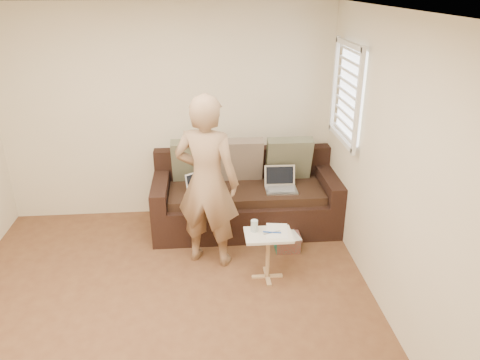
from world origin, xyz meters
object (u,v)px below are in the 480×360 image
Objects in this scene: person at (207,182)px; drinking_glass at (254,226)px; laptop_silver at (281,191)px; laptop_white at (202,192)px; striped_box at (287,241)px; sofa at (246,194)px; side_table at (268,256)px.

person is 15.35× the size of drinking_glass.
laptop_silver reaches higher than laptop_white.
drinking_glass is at bearing -132.75° from striped_box.
sofa is 5.98× the size of laptop_silver.
striped_box is at bearing -54.25° from sofa.
laptop_white is 2.53× the size of drinking_glass.
sofa is at bearing -102.82° from person.
laptop_silver is at bearing 73.19° from side_table.
laptop_silver is at bearing 64.78° from drinking_glass.
person is at bearing -119.28° from laptop_white.
laptop_silver is at bearing -35.99° from laptop_white.
laptop_silver is 0.20× the size of person.
person is at bearing -144.63° from laptop_silver.
laptop_white reaches higher than side_table.
laptop_white is at bearing 118.36° from drinking_glass.
side_table is at bearing -83.90° from sofa.
person is 0.96m from side_table.
person reaches higher than laptop_white.
person is 1.22m from striped_box.
striped_box is (0.30, 0.53, -0.16)m from side_table.
sofa is 1.12m from side_table.
sofa reaches higher than drinking_glass.
side_table is 0.63m from striped_box.
sofa reaches higher than striped_box.
striped_box is at bearing -60.76° from laptop_white.
person reaches higher than sofa.
person is at bearing -122.73° from sofa.
drinking_glass is (-0.13, 0.06, 0.32)m from side_table.
sofa reaches higher than side_table.
sofa is at bearing 125.75° from striped_box.
striped_box is (0.88, 0.15, -0.83)m from person.
side_table is at bearing 167.02° from person.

